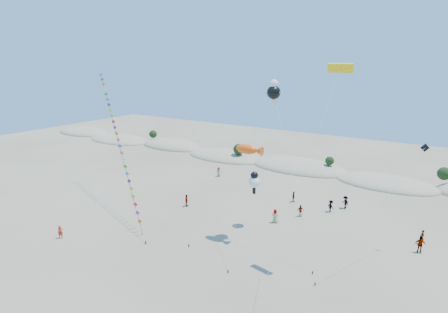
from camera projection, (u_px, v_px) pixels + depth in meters
ground at (112, 283)px, 34.54m from camera, size 160.00×160.00×0.00m
dune_ridge at (303, 168)px, 70.72m from camera, size 145.30×11.49×5.57m
kite_train at (118, 138)px, 51.49m from camera, size 21.99×13.60×18.45m
fish_kite at (249, 150)px, 40.66m from camera, size 3.61×8.02×11.11m
cartoon_kite_low at (254, 181)px, 45.19m from camera, size 4.11×9.52×7.00m
cartoon_kite_high at (274, 91)px, 39.95m from camera, size 8.30×6.14×18.01m
parafoil_kite at (339, 72)px, 32.61m from camera, size 3.64×11.58×19.75m
dark_kite at (392, 188)px, 36.87m from camera, size 6.98×12.62×11.78m
flyer_foreground at (60, 232)px, 43.09m from camera, size 0.55×0.66×1.55m
beachgoers at (306, 207)px, 50.31m from camera, size 34.04×14.96×1.88m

